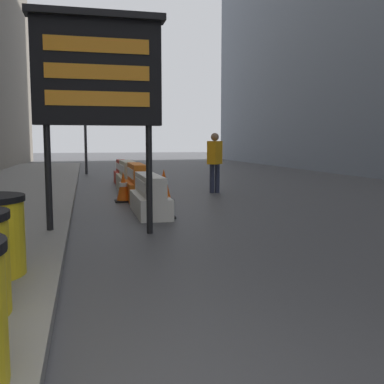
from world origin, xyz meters
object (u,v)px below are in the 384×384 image
at_px(jersey_barrier_red_striped, 122,173).
at_px(traffic_cone_mid, 167,204).
at_px(jersey_barrier_white, 150,197).
at_px(pedestrian_worker, 215,158).
at_px(traffic_cone_near, 164,185).
at_px(traffic_light_near_curb, 85,102).
at_px(jersey_barrier_orange_near, 137,184).
at_px(message_board, 98,73).
at_px(jersey_barrier_cream, 128,177).
at_px(traffic_cone_far, 123,187).

bearing_deg(jersey_barrier_red_striped, traffic_cone_mid, -88.07).
height_order(jersey_barrier_white, pedestrian_worker, pedestrian_worker).
bearing_deg(jersey_barrier_red_striped, traffic_cone_near, -82.28).
bearing_deg(traffic_cone_near, traffic_light_near_curb, 100.63).
xyz_separation_m(jersey_barrier_orange_near, traffic_cone_mid, (0.25, -2.84, -0.13)).
bearing_deg(message_board, traffic_cone_mid, 46.57).
relative_size(jersey_barrier_orange_near, traffic_cone_mid, 2.99).
bearing_deg(traffic_light_near_curb, traffic_cone_near, -79.37).
xyz_separation_m(jersey_barrier_cream, traffic_light_near_curb, (-1.21, 7.23, 2.86)).
relative_size(message_board, traffic_cone_mid, 5.96).
bearing_deg(jersey_barrier_white, jersey_barrier_red_striped, 90.00).
distance_m(jersey_barrier_white, traffic_cone_near, 2.12).
xyz_separation_m(message_board, traffic_cone_mid, (1.29, 1.37, -2.23)).
xyz_separation_m(jersey_barrier_white, traffic_cone_mid, (0.25, -0.58, -0.08)).
bearing_deg(traffic_cone_near, traffic_cone_far, -179.49).
bearing_deg(jersey_barrier_orange_near, jersey_barrier_cream, 90.00).
relative_size(traffic_cone_near, pedestrian_worker, 0.46).
bearing_deg(jersey_barrier_cream, jersey_barrier_orange_near, -90.00).
height_order(jersey_barrier_white, traffic_cone_near, jersey_barrier_white).
height_order(traffic_cone_near, traffic_light_near_curb, traffic_light_near_curb).
height_order(jersey_barrier_cream, pedestrian_worker, pedestrian_worker).
relative_size(traffic_cone_near, traffic_cone_mid, 1.41).
distance_m(jersey_barrier_orange_near, traffic_cone_near, 0.69).
relative_size(jersey_barrier_white, jersey_barrier_cream, 0.95).
xyz_separation_m(jersey_barrier_red_striped, traffic_light_near_curb, (-1.21, 5.12, 2.89)).
distance_m(jersey_barrier_cream, traffic_cone_mid, 5.27).
distance_m(jersey_barrier_red_striped, traffic_cone_near, 4.81).
xyz_separation_m(jersey_barrier_red_striped, traffic_cone_far, (-0.37, -4.78, -0.00)).
bearing_deg(jersey_barrier_orange_near, traffic_cone_near, -20.21).
relative_size(jersey_barrier_red_striped, traffic_light_near_curb, 0.39).
xyz_separation_m(message_board, jersey_barrier_orange_near, (1.05, 4.21, -2.10)).
bearing_deg(traffic_cone_far, message_board, -99.73).
height_order(jersey_barrier_orange_near, traffic_light_near_curb, traffic_light_near_curb).
relative_size(jersey_barrier_white, traffic_cone_far, 2.76).
distance_m(message_board, traffic_light_near_curb, 13.88).
distance_m(jersey_barrier_orange_near, traffic_light_near_curb, 10.14).
distance_m(message_board, traffic_cone_far, 4.55).
bearing_deg(message_board, traffic_cone_near, 66.90).
relative_size(jersey_barrier_cream, pedestrian_worker, 1.25).
distance_m(traffic_light_near_curb, pedestrian_worker, 9.54).
distance_m(jersey_barrier_white, pedestrian_worker, 4.16).
distance_m(message_board, traffic_cone_mid, 2.92).
distance_m(jersey_barrier_white, jersey_barrier_cream, 4.68).
distance_m(message_board, traffic_cone_near, 4.80).
relative_size(traffic_cone_mid, pedestrian_worker, 0.33).
bearing_deg(traffic_cone_mid, traffic_cone_far, 103.34).
bearing_deg(pedestrian_worker, jersey_barrier_white, 8.31).
xyz_separation_m(jersey_barrier_red_striped, pedestrian_worker, (2.37, -3.43, 0.65)).
height_order(traffic_cone_mid, traffic_light_near_curb, traffic_light_near_curb).
bearing_deg(jersey_barrier_orange_near, traffic_cone_mid, -85.00).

